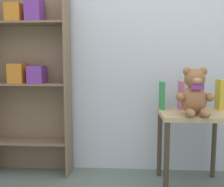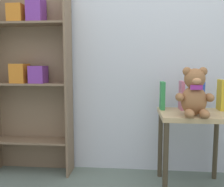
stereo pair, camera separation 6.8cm
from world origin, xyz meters
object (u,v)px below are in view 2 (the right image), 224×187
Objects in this scene: book_standing_pink at (182,95)px; book_standing_blue at (201,96)px; book_standing_green at (162,96)px; bookshelf_side at (31,74)px; teddy_bear at (194,94)px; display_table at (194,127)px; book_standing_yellow at (221,95)px.

book_standing_pink reaches higher than book_standing_blue.
book_standing_blue reaches higher than book_standing_green.
bookshelf_side is 1.49m from book_standing_blue.
teddy_bear is at bearing -114.66° from book_standing_blue.
display_table is 2.62× the size of book_standing_pink.
book_standing_pink is 0.31m from book_standing_yellow.
bookshelf_side is at bearing 176.38° from book_standing_yellow.
book_standing_blue is at bearing 2.33° from book_standing_pink.
bookshelf_side is at bearing 175.24° from book_standing_blue.
display_table is at bearing -121.99° from book_standing_blue.
teddy_bear reaches higher than book_standing_pink.
bookshelf_side is 1.41m from teddy_bear.
bookshelf_side reaches higher than teddy_bear.
bookshelf_side is at bearing 175.01° from book_standing_pink.
book_standing_pink is at bearing -0.11° from book_standing_green.
bookshelf_side reaches higher than book_standing_green.
book_standing_blue is (0.16, 0.01, -0.00)m from book_standing_pink.
teddy_bear is 0.37m from book_standing_yellow.
book_standing_blue is (1.48, -0.09, -0.17)m from bookshelf_side.
display_table is 0.30m from teddy_bear.
book_standing_yellow is (0.24, 0.13, 0.24)m from display_table.
bookshelf_side reaches higher than book_standing_pink.
book_standing_yellow is (0.27, 0.25, -0.04)m from teddy_bear.
display_table is 2.48× the size of book_standing_yellow.
book_standing_blue is at bearing 1.10° from book_standing_green.
teddy_bear is 0.26m from book_standing_pink.
book_standing_yellow is at bearing -0.13° from book_standing_pink.
teddy_bear is 1.50× the size of book_standing_pink.
book_standing_green is at bearing -179.43° from book_standing_blue.
display_table is at bearing -9.17° from bookshelf_side.
book_standing_pink is at bearing -4.45° from bookshelf_side.
teddy_bear reaches higher than display_table.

